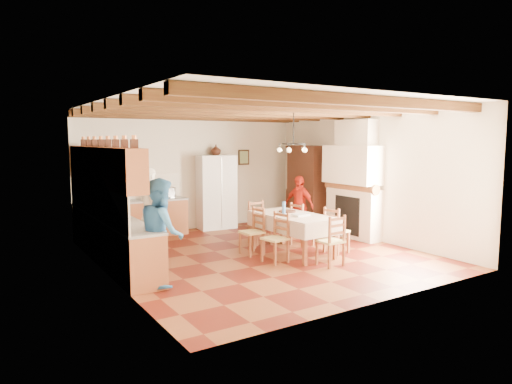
% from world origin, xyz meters
% --- Properties ---
extents(floor, '(6.00, 6.50, 0.02)m').
position_xyz_m(floor, '(0.00, 0.00, -0.01)').
color(floor, '#4D140B').
rests_on(floor, ground).
extents(ceiling, '(6.00, 6.50, 0.02)m').
position_xyz_m(ceiling, '(0.00, 0.00, 3.01)').
color(ceiling, silver).
rests_on(ceiling, ground).
extents(wall_back, '(6.00, 0.02, 3.00)m').
position_xyz_m(wall_back, '(0.00, 3.26, 1.50)').
color(wall_back, beige).
rests_on(wall_back, ground).
extents(wall_front, '(6.00, 0.02, 3.00)m').
position_xyz_m(wall_front, '(0.00, -3.26, 1.50)').
color(wall_front, beige).
rests_on(wall_front, ground).
extents(wall_left, '(0.02, 6.50, 3.00)m').
position_xyz_m(wall_left, '(-3.01, 0.00, 1.50)').
color(wall_left, beige).
rests_on(wall_left, ground).
extents(wall_right, '(0.02, 6.50, 3.00)m').
position_xyz_m(wall_right, '(3.01, 0.00, 1.50)').
color(wall_right, beige).
rests_on(wall_right, ground).
extents(ceiling_beams, '(6.00, 6.30, 0.16)m').
position_xyz_m(ceiling_beams, '(0.00, 0.00, 2.91)').
color(ceiling_beams, '#391B0E').
rests_on(ceiling_beams, ground).
extents(lower_cabinets_left, '(0.60, 4.30, 0.86)m').
position_xyz_m(lower_cabinets_left, '(-2.70, 1.05, 0.43)').
color(lower_cabinets_left, brown).
rests_on(lower_cabinets_left, ground).
extents(lower_cabinets_back, '(2.30, 0.60, 0.86)m').
position_xyz_m(lower_cabinets_back, '(-1.55, 2.95, 0.43)').
color(lower_cabinets_back, brown).
rests_on(lower_cabinets_back, ground).
extents(countertop_left, '(0.62, 4.30, 0.04)m').
position_xyz_m(countertop_left, '(-2.70, 1.05, 0.88)').
color(countertop_left, gray).
rests_on(countertop_left, lower_cabinets_left).
extents(countertop_back, '(2.34, 0.62, 0.04)m').
position_xyz_m(countertop_back, '(-1.55, 2.95, 0.88)').
color(countertop_back, gray).
rests_on(countertop_back, lower_cabinets_back).
extents(backsplash_left, '(0.03, 4.30, 0.60)m').
position_xyz_m(backsplash_left, '(-2.98, 1.05, 1.20)').
color(backsplash_left, beige).
rests_on(backsplash_left, ground).
extents(backsplash_back, '(2.30, 0.03, 0.60)m').
position_xyz_m(backsplash_back, '(-1.55, 3.23, 1.20)').
color(backsplash_back, beige).
rests_on(backsplash_back, ground).
extents(upper_cabinets, '(0.35, 4.20, 0.70)m').
position_xyz_m(upper_cabinets, '(-2.83, 1.05, 1.85)').
color(upper_cabinets, brown).
rests_on(upper_cabinets, ground).
extents(fireplace, '(0.56, 1.60, 2.80)m').
position_xyz_m(fireplace, '(2.72, 0.20, 1.40)').
color(fireplace, beige).
rests_on(fireplace, ground).
extents(wall_picture, '(0.34, 0.03, 0.42)m').
position_xyz_m(wall_picture, '(1.55, 3.23, 1.85)').
color(wall_picture, '#332415').
rests_on(wall_picture, ground).
extents(refrigerator, '(1.03, 0.87, 1.93)m').
position_xyz_m(refrigerator, '(0.55, 3.07, 0.97)').
color(refrigerator, silver).
rests_on(refrigerator, floor).
extents(hutch, '(0.52, 1.20, 2.18)m').
position_xyz_m(hutch, '(2.75, 1.96, 1.09)').
color(hutch, '#331C11').
rests_on(hutch, floor).
extents(dining_table, '(1.03, 1.91, 0.82)m').
position_xyz_m(dining_table, '(0.60, -0.31, 0.73)').
color(dining_table, beige).
rests_on(dining_table, floor).
extents(chandelier, '(0.47, 0.47, 0.03)m').
position_xyz_m(chandelier, '(0.60, -0.31, 2.25)').
color(chandelier, black).
rests_on(chandelier, ground).
extents(chair_left_near, '(0.46, 0.48, 0.96)m').
position_xyz_m(chair_left_near, '(-0.09, -0.67, 0.48)').
color(chair_left_near, brown).
rests_on(chair_left_near, floor).
extents(chair_left_far, '(0.42, 0.44, 0.96)m').
position_xyz_m(chair_left_far, '(-0.13, 0.09, 0.48)').
color(chair_left_far, brown).
rests_on(chair_left_far, floor).
extents(chair_right_near, '(0.46, 0.48, 0.96)m').
position_xyz_m(chair_right_near, '(1.41, -0.74, 0.48)').
color(chair_right_near, brown).
rests_on(chair_right_near, floor).
extents(chair_right_far, '(0.45, 0.46, 0.96)m').
position_xyz_m(chair_right_far, '(1.24, 0.19, 0.48)').
color(chair_right_far, brown).
rests_on(chair_right_far, floor).
extents(chair_end_near, '(0.43, 0.41, 0.96)m').
position_xyz_m(chair_end_near, '(0.66, -1.40, 0.48)').
color(chair_end_near, brown).
rests_on(chair_end_near, floor).
extents(chair_end_far, '(0.42, 0.40, 0.96)m').
position_xyz_m(chair_end_far, '(0.54, 0.83, 0.48)').
color(chair_end_far, brown).
rests_on(chair_end_far, floor).
extents(person_man, '(0.47, 0.69, 1.86)m').
position_xyz_m(person_man, '(-2.16, 0.40, 0.93)').
color(person_man, beige).
rests_on(person_man, floor).
extents(person_woman_blue, '(0.82, 0.96, 1.73)m').
position_xyz_m(person_woman_blue, '(-2.38, -0.77, 0.86)').
color(person_woman_blue, teal).
rests_on(person_woman_blue, floor).
extents(person_woman_red, '(0.55, 0.92, 1.46)m').
position_xyz_m(person_woman_red, '(1.89, 1.16, 0.73)').
color(person_woman_red, red).
rests_on(person_woman_red, floor).
extents(microwave, '(0.53, 0.39, 0.27)m').
position_xyz_m(microwave, '(-0.91, 2.95, 1.03)').
color(microwave, silver).
rests_on(microwave, countertop_back).
extents(fridge_vase, '(0.30, 0.30, 0.28)m').
position_xyz_m(fridge_vase, '(0.60, 3.07, 2.07)').
color(fridge_vase, '#331C11').
rests_on(fridge_vase, refrigerator).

